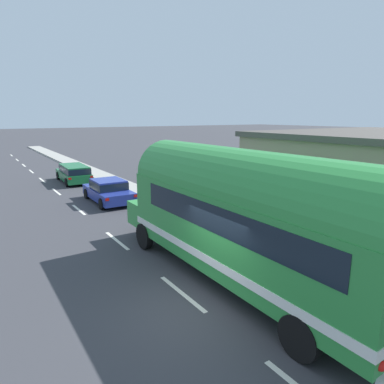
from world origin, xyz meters
name	(u,v)px	position (x,y,z in m)	size (l,w,h in m)	color
ground_plane	(199,307)	(0.00, 0.00, 0.00)	(300.00, 300.00, 0.00)	#38383D
lane_markings	(116,200)	(2.53, 12.71, 0.00)	(3.72, 80.00, 0.01)	silver
sidewalk_slab	(165,203)	(4.50, 10.00, 0.07)	(1.82, 90.00, 0.15)	#9E9B93
painted_bus	(253,215)	(1.80, -0.06, 2.30)	(2.64, 11.93, 4.12)	#2D8C3D
car_lead	(108,190)	(2.00, 12.40, 0.73)	(2.04, 4.43, 1.37)	navy
car_second	(74,172)	(1.93, 19.79, 0.80)	(2.03, 4.84, 1.37)	#196633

